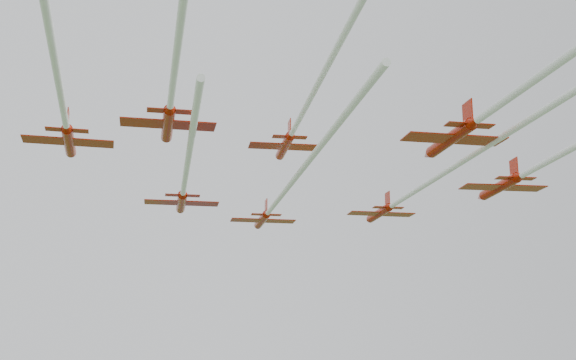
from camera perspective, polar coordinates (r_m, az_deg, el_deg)
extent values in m
cylinder|color=#A91500|center=(108.52, -2.06, -3.17)|extent=(1.29, 9.25, 1.20)
cone|color=#A91500|center=(113.97, -2.46, -3.68)|extent=(1.22, 1.97, 1.20)
cone|color=#A91500|center=(103.39, -1.65, -2.65)|extent=(1.10, 1.32, 1.09)
ellipsoid|color=black|center=(110.71, -2.22, -3.15)|extent=(0.47, 1.04, 0.35)
cube|color=#A91500|center=(107.62, -2.00, -3.23)|extent=(9.59, 2.93, 0.11)
cube|color=#A91500|center=(104.39, -1.74, -2.76)|extent=(4.36, 1.35, 0.09)
cube|color=#A91500|center=(104.84, -1.75, -2.14)|extent=(0.13, 1.96, 2.17)
cylinder|color=silver|center=(76.23, 1.48, 1.30)|extent=(1.24, 55.32, 0.65)
cylinder|color=#A91500|center=(96.90, -8.42, -1.75)|extent=(1.32, 9.34, 1.21)
cone|color=#A91500|center=(102.43, -8.51, -2.39)|extent=(1.23, 1.99, 1.21)
cone|color=#A91500|center=(91.69, -8.31, -1.08)|extent=(1.11, 1.33, 1.10)
ellipsoid|color=black|center=(99.13, -8.45, -1.76)|extent=(0.47, 1.05, 0.35)
cube|color=#A91500|center=(95.98, -8.40, -1.81)|extent=(9.69, 2.97, 0.11)
cube|color=#A91500|center=(92.71, -8.33, -1.22)|extent=(4.40, 1.37, 0.09)
cube|color=#A91500|center=(93.19, -8.31, -0.52)|extent=(0.13, 1.98, 2.19)
cylinder|color=silver|center=(72.08, -7.79, 2.32)|extent=(1.15, 39.22, 0.66)
cylinder|color=#A91500|center=(101.59, 7.22, -2.62)|extent=(1.20, 8.80, 1.14)
cone|color=#A91500|center=(106.59, 6.37, -3.17)|extent=(1.15, 1.87, 1.14)
cone|color=#A91500|center=(96.92, 8.10, -2.06)|extent=(1.04, 1.25, 1.03)
ellipsoid|color=black|center=(103.61, 6.87, -2.62)|extent=(0.44, 0.99, 0.33)
cube|color=#A91500|center=(100.77, 7.36, -2.68)|extent=(9.12, 2.76, 0.10)
cube|color=#A91500|center=(97.83, 7.92, -2.18)|extent=(4.15, 1.27, 0.08)
cube|color=#A91500|center=(98.25, 7.86, -1.55)|extent=(0.12, 1.86, 2.07)
cylinder|color=silver|center=(71.33, 15.21, 2.45)|extent=(1.04, 55.55, 0.62)
cylinder|color=#A91500|center=(78.27, -16.92, 2.93)|extent=(1.61, 8.81, 1.13)
cone|color=#A91500|center=(83.38, -16.75, 1.91)|extent=(1.23, 1.91, 1.13)
cone|color=#A91500|center=(73.49, -17.10, 4.02)|extent=(1.10, 1.29, 1.03)
ellipsoid|color=black|center=(80.37, -16.83, 2.80)|extent=(0.49, 1.00, 0.33)
cube|color=#A91500|center=(77.41, -16.96, 2.92)|extent=(9.21, 3.17, 0.10)
cube|color=#A91500|center=(74.43, -17.06, 3.79)|extent=(4.19, 1.46, 0.08)
cube|color=#A91500|center=(74.96, -16.99, 4.57)|extent=(0.20, 1.86, 2.06)
cylinder|color=#A91500|center=(81.53, -0.26, 2.67)|extent=(1.31, 8.00, 1.03)
cone|color=#A91500|center=(86.13, -0.73, 1.78)|extent=(1.09, 1.72, 1.03)
cone|color=#A91500|center=(77.23, 0.23, 3.60)|extent=(0.98, 1.16, 0.94)
ellipsoid|color=black|center=(83.42, -0.45, 2.56)|extent=(0.42, 0.90, 0.30)
cube|color=#A91500|center=(80.75, -0.19, 2.66)|extent=(8.33, 2.72, 0.09)
cube|color=#A91500|center=(78.07, 0.13, 3.41)|extent=(3.79, 1.25, 0.07)
cube|color=#A91500|center=(78.55, 0.11, 4.09)|extent=(0.15, 1.69, 1.87)
cylinder|color=silver|center=(51.60, 5.19, 12.71)|extent=(2.48, 55.04, 0.56)
cylinder|color=#A91500|center=(89.31, 16.37, -0.53)|extent=(1.74, 9.56, 1.23)
cone|color=#A91500|center=(94.47, 14.98, -1.32)|extent=(1.34, 2.08, 1.23)
cone|color=#A91500|center=(84.53, 17.84, 0.30)|extent=(1.19, 1.40, 1.12)
ellipsoid|color=black|center=(91.40, 15.80, -0.58)|extent=(0.53, 1.09, 0.36)
cube|color=#A91500|center=(88.46, 16.61, -0.58)|extent=(9.98, 3.44, 0.11)
cube|color=#A91500|center=(85.46, 17.54, 0.13)|extent=(4.54, 1.58, 0.09)
cube|color=#A91500|center=(85.94, 17.42, 0.89)|extent=(0.22, 2.02, 2.24)
cylinder|color=#A91500|center=(66.35, -9.47, 4.35)|extent=(1.15, 8.17, 1.06)
cone|color=#A91500|center=(71.07, -9.62, 3.14)|extent=(1.08, 1.74, 1.06)
cone|color=#A91500|center=(61.94, -9.30, 5.66)|extent=(0.97, 1.16, 0.96)
ellipsoid|color=black|center=(68.29, -9.51, 4.17)|extent=(0.41, 0.92, 0.31)
cube|color=#A91500|center=(65.54, -9.45, 4.36)|extent=(8.47, 2.59, 0.10)
cube|color=#A91500|center=(62.80, -9.34, 5.39)|extent=(3.85, 1.20, 0.08)
cube|color=#A91500|center=(63.33, -9.31, 6.24)|extent=(0.12, 1.73, 1.92)
cylinder|color=#A91500|center=(68.50, 12.69, 3.19)|extent=(1.20, 9.11, 1.18)
cone|color=#A91500|center=(73.38, 11.00, 1.97)|extent=(1.18, 1.93, 1.18)
cone|color=#A91500|center=(64.00, 14.52, 4.49)|extent=(1.07, 1.29, 1.07)
ellipsoid|color=black|center=(70.51, 11.99, 3.03)|extent=(0.45, 1.02, 0.34)
cube|color=#A91500|center=(67.68, 12.99, 3.17)|extent=(9.43, 2.81, 0.11)
cube|color=#A91500|center=(64.88, 14.15, 4.22)|extent=(4.29, 1.30, 0.09)
cube|color=#A91500|center=(65.42, 14.01, 5.15)|extent=(0.11, 1.93, 2.14)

